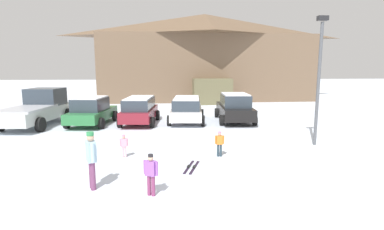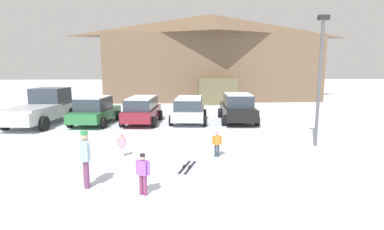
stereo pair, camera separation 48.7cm
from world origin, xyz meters
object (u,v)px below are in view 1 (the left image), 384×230
parked_maroon_van (140,109)px  parked_white_suv (187,109)px  skier_child_in_orange_jacket (220,142)px  pair_of_skis (192,167)px  parked_black_sedan (235,107)px  parked_green_coupe (92,111)px  lamp_post (319,74)px  skier_adult_in_blue_parka (91,157)px  skier_child_in_purple_jacket (151,172)px  skier_child_in_pink_snowsuit (124,145)px  pickup_truck (39,108)px  ski_lodge (204,56)px

parked_maroon_van → parked_white_suv: bearing=6.2°
skier_child_in_orange_jacket → parked_maroon_van: bearing=117.1°
skier_child_in_orange_jacket → pair_of_skis: (-1.20, -1.24, -0.54)m
pair_of_skis → parked_black_sedan: bearing=68.2°
parked_black_sedan → parked_white_suv: bearing=-179.9°
parked_green_coupe → pair_of_skis: (5.37, -8.40, -0.83)m
parked_white_suv → parked_black_sedan: 3.10m
parked_maroon_van → lamp_post: bearing=-35.1°
skier_adult_in_blue_parka → skier_child_in_purple_jacket: bearing=-19.9°
parked_maroon_van → parked_green_coupe: bearing=-178.7°
parked_black_sedan → skier_child_in_pink_snowsuit: size_ratio=5.47×
pickup_truck → lamp_post: 15.69m
parked_black_sedan → lamp_post: bearing=-69.7°
parked_white_suv → pickup_truck: (-8.96, -0.13, 0.14)m
ski_lodge → pickup_truck: (-11.93, -14.81, -3.63)m
ski_lodge → parked_black_sedan: 15.15m
parked_white_suv → pickup_truck: 8.96m
skier_child_in_pink_snowsuit → skier_child_in_purple_jacket: 3.81m
skier_adult_in_blue_parka → parked_white_suv: bearing=71.8°
parked_white_suv → skier_adult_in_blue_parka: size_ratio=2.70×
ski_lodge → skier_adult_in_blue_parka: ski_lodge is taller
skier_child_in_orange_jacket → skier_child_in_purple_jacket: (-2.48, -3.43, 0.10)m
skier_child_in_orange_jacket → lamp_post: lamp_post is taller
ski_lodge → skier_adult_in_blue_parka: (-6.37, -25.04, -3.69)m
skier_adult_in_blue_parka → skier_child_in_purple_jacket: (1.70, -0.62, -0.28)m
lamp_post → parked_maroon_van: bearing=144.9°
pickup_truck → parked_maroon_van: bearing=-1.8°
parked_green_coupe → parked_black_sedan: (8.89, 0.39, 0.05)m
skier_child_in_pink_snowsuit → skier_child_in_orange_jacket: skier_child_in_orange_jacket is taller
parked_white_suv → ski_lodge: bearing=78.6°
skier_child_in_purple_jacket → parked_white_suv: bearing=81.2°
parked_black_sedan → skier_child_in_purple_jacket: 11.99m
ski_lodge → lamp_post: ski_lodge is taller
ski_lodge → parked_black_sedan: bearing=-89.5°
ski_lodge → skier_child_in_purple_jacket: ski_lodge is taller
parked_green_coupe → skier_child_in_purple_jacket: (4.08, -10.59, -0.19)m
parked_green_coupe → skier_adult_in_blue_parka: bearing=-76.6°
pickup_truck → skier_child_in_orange_jacket: bearing=-37.3°
parked_green_coupe → skier_child_in_orange_jacket: (6.57, -7.16, -0.29)m
skier_child_in_orange_jacket → skier_child_in_pink_snowsuit: bearing=177.2°
skier_child_in_purple_jacket → parked_green_coupe: bearing=111.1°
parked_maroon_van → parked_black_sedan: size_ratio=0.88×
skier_adult_in_blue_parka → parked_green_coupe: bearing=103.4°
pickup_truck → pair_of_skis: 12.20m
parked_maroon_van → lamp_post: 10.38m
parked_maroon_van → skier_child_in_orange_jacket: parked_maroon_van is taller
pair_of_skis → skier_child_in_pink_snowsuit: bearing=150.5°
pair_of_skis → skier_child_in_orange_jacket: bearing=46.0°
parked_black_sedan → skier_child_in_pink_snowsuit: parked_black_sedan is taller
pair_of_skis → lamp_post: bearing=24.6°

